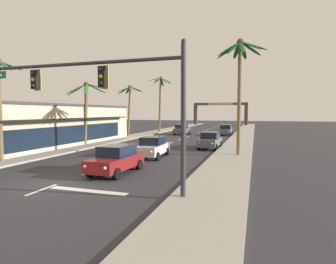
{
  "coord_description": "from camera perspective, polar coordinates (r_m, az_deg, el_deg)",
  "views": [
    {
      "loc": [
        9.61,
        -11.54,
        3.68
      ],
      "look_at": [
        3.39,
        8.0,
        2.2
      ],
      "focal_mm": 29.46,
      "sensor_mm": 36.0,
      "label": 1
    }
  ],
  "objects": [
    {
      "name": "ground_plane",
      "position": [
        15.47,
        -21.81,
        -9.93
      ],
      "size": [
        220.0,
        220.0,
        0.0
      ],
      "primitive_type": "plane",
      "color": "#2D2D33"
    },
    {
      "name": "sidewalk_left",
      "position": [
        36.21,
        -11.19,
        -1.68
      ],
      "size": [
        3.2,
        110.0,
        0.14
      ],
      "primitive_type": "cube",
      "color": "#9E998E",
      "rests_on": "ground"
    },
    {
      "name": "lane_markings",
      "position": [
        32.14,
        0.99,
        -2.44
      ],
      "size": [
        4.28,
        86.39,
        0.01
      ],
      "color": "silver",
      "rests_on": "ground"
    },
    {
      "name": "town_gateway_arch",
      "position": [
        79.46,
        10.74,
        4.4
      ],
      "size": [
        15.07,
        0.9,
        6.36
      ],
      "color": "#423D38",
      "rests_on": "ground"
    },
    {
      "name": "palm_left_second",
      "position": [
        31.68,
        -16.56,
        6.35
      ],
      "size": [
        4.6,
        3.88,
        7.02
      ],
      "color": "brown",
      "rests_on": "ground"
    },
    {
      "name": "traffic_signal_mast",
      "position": [
        12.92,
        -13.37,
        8.88
      ],
      "size": [
        11.67,
        0.41,
        6.66
      ],
      "color": "#2D2D33",
      "rests_on": "ground"
    },
    {
      "name": "palm_right_second",
      "position": [
        23.88,
        14.7,
        12.85
      ],
      "size": [
        4.23,
        4.15,
        9.66
      ],
      "color": "brown",
      "rests_on": "ground"
    },
    {
      "name": "sedan_lead_at_stop_bar",
      "position": [
        17.02,
        -10.64,
        -5.5
      ],
      "size": [
        2.07,
        4.5,
        1.68
      ],
      "color": "maroon",
      "rests_on": "ground"
    },
    {
      "name": "sidewalk_right",
      "position": [
        31.8,
        14.29,
        -2.52
      ],
      "size": [
        3.2,
        110.0,
        0.14
      ],
      "primitive_type": "cube",
      "color": "#9E998E",
      "rests_on": "ground"
    },
    {
      "name": "sedan_oncoming_far",
      "position": [
        45.42,
        2.87,
        0.55
      ],
      "size": [
        2.07,
        4.5,
        1.68
      ],
      "color": "#4C515B",
      "rests_on": "ground"
    },
    {
      "name": "sedan_third_in_queue",
      "position": [
        22.61,
        -3.21,
        -3.06
      ],
      "size": [
        2.09,
        4.5,
        1.68
      ],
      "color": "silver",
      "rests_on": "ground"
    },
    {
      "name": "storefront_strip_left",
      "position": [
        31.41,
        -26.12,
        1.15
      ],
      "size": [
        8.56,
        28.02,
        4.55
      ],
      "color": "beige",
      "rests_on": "ground"
    },
    {
      "name": "sedan_parked_mid_kerb",
      "position": [
        44.98,
        11.86,
        0.43
      ],
      "size": [
        1.97,
        4.46,
        1.68
      ],
      "color": "#4C515B",
      "rests_on": "ground"
    },
    {
      "name": "palm_left_farthest",
      "position": [
        51.28,
        -1.57,
        8.02
      ],
      "size": [
        4.43,
        4.74,
        10.26
      ],
      "color": "brown",
      "rests_on": "ground"
    },
    {
      "name": "sedan_parked_nearest_kerb",
      "position": [
        28.22,
        8.71,
        -1.67
      ],
      "size": [
        2.07,
        4.5,
        1.68
      ],
      "color": "#4C515B",
      "rests_on": "ground"
    },
    {
      "name": "palm_left_third",
      "position": [
        41.31,
        -7.95,
        6.86
      ],
      "size": [
        4.08,
        3.56,
        7.66
      ],
      "color": "brown",
      "rests_on": "ground"
    }
  ]
}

